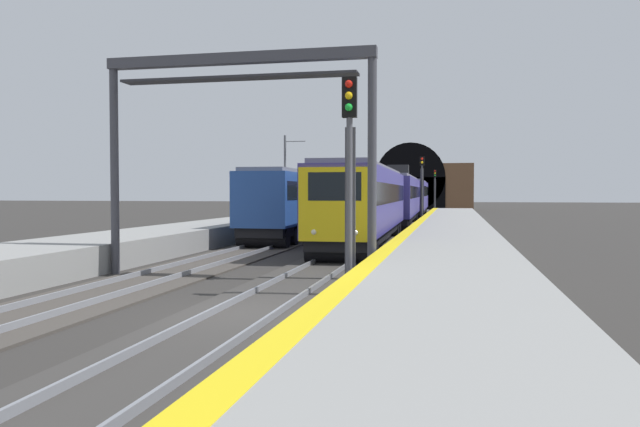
# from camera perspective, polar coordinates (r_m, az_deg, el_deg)

# --- Properties ---
(ground_plane) EXTENTS (320.00, 320.00, 0.00)m
(ground_plane) POSITION_cam_1_polar(r_m,az_deg,el_deg) (14.36, -6.40, -9.18)
(ground_plane) COLOR #302D2B
(platform_right) EXTENTS (112.00, 4.18, 1.00)m
(platform_right) POSITION_cam_1_polar(r_m,az_deg,el_deg) (13.55, 11.24, -7.74)
(platform_right) COLOR gray
(platform_right) RESTS_ON ground_plane
(platform_right_edge_strip) EXTENTS (112.00, 0.50, 0.01)m
(platform_right_edge_strip) POSITION_cam_1_polar(r_m,az_deg,el_deg) (13.63, 3.46, -5.51)
(platform_right_edge_strip) COLOR yellow
(platform_right_edge_strip) RESTS_ON platform_right
(track_main_line) EXTENTS (160.00, 3.18, 0.21)m
(track_main_line) POSITION_cam_1_polar(r_m,az_deg,el_deg) (14.36, -6.40, -9.02)
(track_main_line) COLOR #383533
(track_main_line) RESTS_ON ground_plane
(track_adjacent_line) EXTENTS (160.00, 3.16, 0.21)m
(track_adjacent_line) POSITION_cam_1_polar(r_m,az_deg,el_deg) (16.48, -22.41, -7.73)
(track_adjacent_line) COLOR #423D38
(track_adjacent_line) RESTS_ON ground_plane
(train_main_approaching) EXTENTS (56.60, 3.22, 4.95)m
(train_main_approaching) POSITION_cam_1_polar(r_m,az_deg,el_deg) (51.05, 7.15, 1.46)
(train_main_approaching) COLOR navy
(train_main_approaching) RESTS_ON ground_plane
(train_adjacent_platform) EXTENTS (41.02, 3.03, 4.87)m
(train_adjacent_platform) POSITION_cam_1_polar(r_m,az_deg,el_deg) (49.47, 1.42, 1.46)
(train_adjacent_platform) COLOR #264C99
(train_adjacent_platform) RESTS_ON ground_plane
(railway_signal_near) EXTENTS (0.39, 0.38, 5.77)m
(railway_signal_near) POSITION_cam_1_polar(r_m,az_deg,el_deg) (16.35, 2.71, 4.37)
(railway_signal_near) COLOR #4C4C54
(railway_signal_near) RESTS_ON ground_plane
(railway_signal_mid) EXTENTS (0.39, 0.38, 5.73)m
(railway_signal_mid) POSITION_cam_1_polar(r_m,az_deg,el_deg) (53.01, 9.30, 2.56)
(railway_signal_mid) COLOR #38383D
(railway_signal_mid) RESTS_ON ground_plane
(railway_signal_far) EXTENTS (0.39, 0.38, 5.85)m
(railway_signal_far) POSITION_cam_1_polar(r_m,az_deg,el_deg) (87.97, 10.46, 2.44)
(railway_signal_far) COLOR #38383D
(railway_signal_far) RESTS_ON ground_plane
(overhead_signal_gantry) EXTENTS (0.70, 9.04, 7.24)m
(overhead_signal_gantry) POSITION_cam_1_polar(r_m,az_deg,el_deg) (20.54, -7.58, 9.57)
(overhead_signal_gantry) COLOR #3F3F47
(overhead_signal_gantry) RESTS_ON ground_plane
(tunnel_portal) EXTENTS (2.72, 19.52, 10.93)m
(tunnel_portal) POSITION_cam_1_polar(r_m,az_deg,el_deg) (100.40, 8.29, 2.48)
(tunnel_portal) COLOR brown
(tunnel_portal) RESTS_ON ground_plane
(catenary_mast_near) EXTENTS (0.22, 2.14, 8.23)m
(catenary_mast_near) POSITION_cam_1_polar(r_m,az_deg,el_deg) (60.34, -3.18, 3.36)
(catenary_mast_near) COLOR #595B60
(catenary_mast_near) RESTS_ON ground_plane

